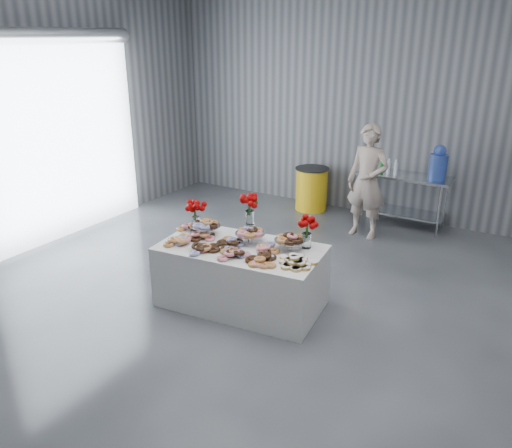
{
  "coord_description": "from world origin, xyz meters",
  "views": [
    {
      "loc": [
        2.63,
        -4.02,
        3.06
      ],
      "look_at": [
        -0.31,
        0.86,
        0.9
      ],
      "focal_mm": 35.0,
      "sensor_mm": 36.0,
      "label": 1
    }
  ],
  "objects": [
    {
      "name": "drink_bottles",
      "position": [
        0.3,
        4.0,
        1.04
      ],
      "size": [
        0.54,
        0.08,
        0.27
      ],
      "primitive_type": null,
      "color": "#268C33",
      "rests_on": "prep_table"
    },
    {
      "name": "trash_barrel",
      "position": [
        -1.06,
        4.1,
        0.4
      ],
      "size": [
        0.62,
        0.62,
        0.79
      ],
      "rotation": [
        0.0,
        0.0,
        0.02
      ],
      "color": "yellow",
      "rests_on": "ground"
    },
    {
      "name": "water_jug",
      "position": [
        1.12,
        4.1,
        1.15
      ],
      "size": [
        0.28,
        0.28,
        0.55
      ],
      "color": "blue",
      "rests_on": "prep_table"
    },
    {
      "name": "cake_stand_mid",
      "position": [
        -0.25,
        0.61,
        0.89
      ],
      "size": [
        0.36,
        0.36,
        0.17
      ],
      "color": "silver",
      "rests_on": "display_table"
    },
    {
      "name": "cake_stand_right",
      "position": [
        0.25,
        0.67,
        0.89
      ],
      "size": [
        0.36,
        0.36,
        0.17
      ],
      "color": "silver",
      "rests_on": "display_table"
    },
    {
      "name": "bouquet_left",
      "position": [
        -1.05,
        0.63,
        1.05
      ],
      "size": [
        0.26,
        0.26,
        0.42
      ],
      "color": "white",
      "rests_on": "display_table"
    },
    {
      "name": "person",
      "position": [
        0.23,
        3.36,
        0.91
      ],
      "size": [
        0.7,
        0.5,
        1.81
      ],
      "primitive_type": "imported",
      "rotation": [
        0.0,
        0.0,
        -0.11
      ],
      "color": "#CC8C93",
      "rests_on": "ground"
    },
    {
      "name": "danish_pile",
      "position": [
        0.48,
        0.39,
        0.81
      ],
      "size": [
        0.48,
        0.48,
        0.11
      ],
      "primitive_type": null,
      "color": "white",
      "rests_on": "display_table"
    },
    {
      "name": "display_table",
      "position": [
        -0.28,
        0.46,
        0.38
      ],
      "size": [
        2.0,
        1.2,
        0.75
      ],
      "primitive_type": "cube",
      "rotation": [
        0.0,
        0.0,
        0.11
      ],
      "color": "white",
      "rests_on": "ground"
    },
    {
      "name": "room_walls",
      "position": [
        -0.27,
        0.07,
        2.64
      ],
      "size": [
        8.04,
        9.04,
        4.02
      ],
      "color": "gray",
      "rests_on": "ground"
    },
    {
      "name": "prep_table",
      "position": [
        0.62,
        4.1,
        0.62
      ],
      "size": [
        1.5,
        0.6,
        0.9
      ],
      "color": "silver",
      "rests_on": "ground"
    },
    {
      "name": "bouquet_right",
      "position": [
        0.38,
        0.84,
        1.05
      ],
      "size": [
        0.26,
        0.26,
        0.42
      ],
      "color": "white",
      "rests_on": "display_table"
    },
    {
      "name": "ground",
      "position": [
        0.0,
        0.0,
        0.0
      ],
      "size": [
        9.0,
        9.0,
        0.0
      ],
      "primitive_type": "plane",
      "color": "#36383D",
      "rests_on": "ground"
    },
    {
      "name": "bouquet_center",
      "position": [
        -0.37,
        0.8,
        1.13
      ],
      "size": [
        0.26,
        0.26,
        0.57
      ],
      "color": "silver",
      "rests_on": "display_table"
    },
    {
      "name": "cake_stand_left",
      "position": [
        -0.84,
        0.55,
        0.89
      ],
      "size": [
        0.36,
        0.36,
        0.17
      ],
      "color": "silver",
      "rests_on": "display_table"
    },
    {
      "name": "donut_mounds",
      "position": [
        -0.28,
        0.41,
        0.8
      ],
      "size": [
        1.88,
        0.99,
        0.09
      ],
      "primitive_type": null,
      "rotation": [
        0.0,
        0.0,
        0.11
      ],
      "color": "#C28447",
      "rests_on": "display_table"
    }
  ]
}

